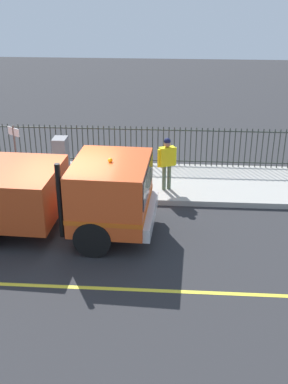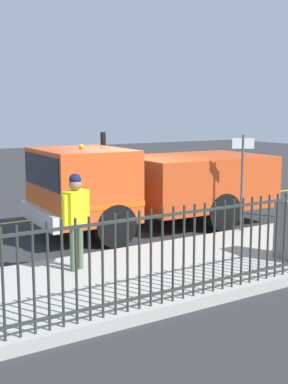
{
  "view_description": "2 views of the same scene",
  "coord_description": "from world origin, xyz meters",
  "px_view_note": "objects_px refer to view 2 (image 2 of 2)",
  "views": [
    {
      "loc": [
        -11.53,
        -2.86,
        6.47
      ],
      "look_at": [
        0.52,
        -2.01,
        0.98
      ],
      "focal_mm": 44.98,
      "sensor_mm": 36.0,
      "label": 1
    },
    {
      "loc": [
        10.56,
        -6.21,
        2.96
      ],
      "look_at": [
        1.66,
        -0.63,
        1.29
      ],
      "focal_mm": 47.81,
      "sensor_mm": 36.0,
      "label": 2
    }
  ],
  "objects_px": {
    "traffic_cone": "(157,199)",
    "street_sign": "(242,171)",
    "worker_standing": "(76,211)",
    "work_truck": "(143,182)"
  },
  "relations": [
    {
      "from": "traffic_cone",
      "to": "street_sign",
      "type": "relative_size",
      "value": 0.29
    },
    {
      "from": "street_sign",
      "to": "worker_standing",
      "type": "bearing_deg",
      "value": -80.99
    },
    {
      "from": "work_truck",
      "to": "worker_standing",
      "type": "distance_m",
      "value": 4.01
    },
    {
      "from": "worker_standing",
      "to": "street_sign",
      "type": "distance_m",
      "value": 4.61
    },
    {
      "from": "work_truck",
      "to": "traffic_cone",
      "type": "relative_size",
      "value": 9.63
    },
    {
      "from": "work_truck",
      "to": "worker_standing",
      "type": "bearing_deg",
      "value": 133.45
    },
    {
      "from": "worker_standing",
      "to": "traffic_cone",
      "type": "xyz_separation_m",
      "value": [
        -4.7,
        4.82,
        -0.9
      ]
    },
    {
      "from": "worker_standing",
      "to": "traffic_cone",
      "type": "relative_size",
      "value": 2.62
    },
    {
      "from": "street_sign",
      "to": "work_truck",
      "type": "bearing_deg",
      "value": -141.57
    },
    {
      "from": "traffic_cone",
      "to": "worker_standing",
      "type": "bearing_deg",
      "value": -45.72
    }
  ]
}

